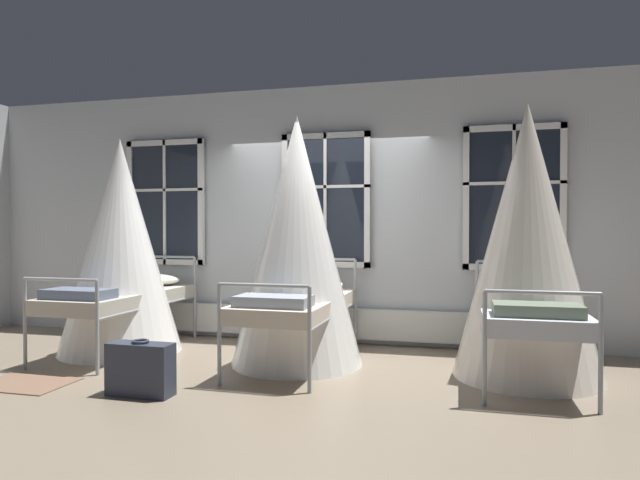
{
  "coord_description": "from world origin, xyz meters",
  "views": [
    {
      "loc": [
        1.58,
        -5.58,
        1.39
      ],
      "look_at": [
        0.21,
        -0.14,
        1.28
      ],
      "focal_mm": 30.69,
      "sensor_mm": 36.0,
      "label": 1
    }
  ],
  "objects_px": {
    "cot_first": "(121,249)",
    "cot_third": "(527,245)",
    "suitcase_dark": "(141,369)",
    "cot_second": "(297,244)"
  },
  "relations": [
    {
      "from": "cot_third",
      "to": "cot_first",
      "type": "bearing_deg",
      "value": 89.54
    },
    {
      "from": "cot_third",
      "to": "suitcase_dark",
      "type": "distance_m",
      "value": 3.64
    },
    {
      "from": "suitcase_dark",
      "to": "cot_third",
      "type": "bearing_deg",
      "value": 24.3
    },
    {
      "from": "cot_third",
      "to": "suitcase_dark",
      "type": "bearing_deg",
      "value": 113.58
    },
    {
      "from": "cot_first",
      "to": "cot_second",
      "type": "height_order",
      "value": "cot_second"
    },
    {
      "from": "cot_second",
      "to": "suitcase_dark",
      "type": "distance_m",
      "value": 1.97
    },
    {
      "from": "cot_first",
      "to": "cot_third",
      "type": "relative_size",
      "value": 0.94
    },
    {
      "from": "cot_third",
      "to": "cot_second",
      "type": "bearing_deg",
      "value": 90.4
    },
    {
      "from": "cot_third",
      "to": "suitcase_dark",
      "type": "height_order",
      "value": "cot_third"
    },
    {
      "from": "cot_second",
      "to": "cot_third",
      "type": "height_order",
      "value": "cot_third"
    }
  ]
}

